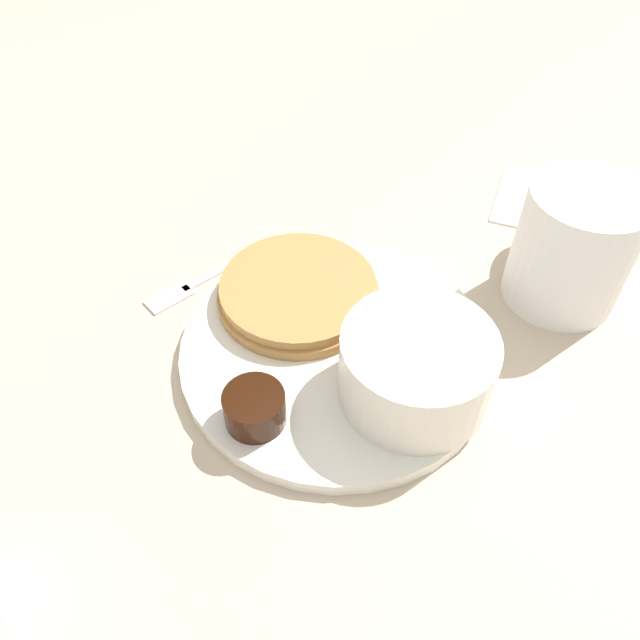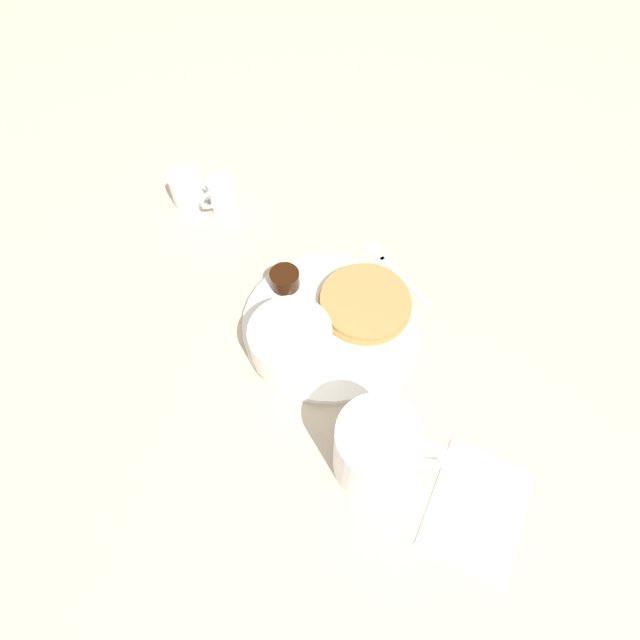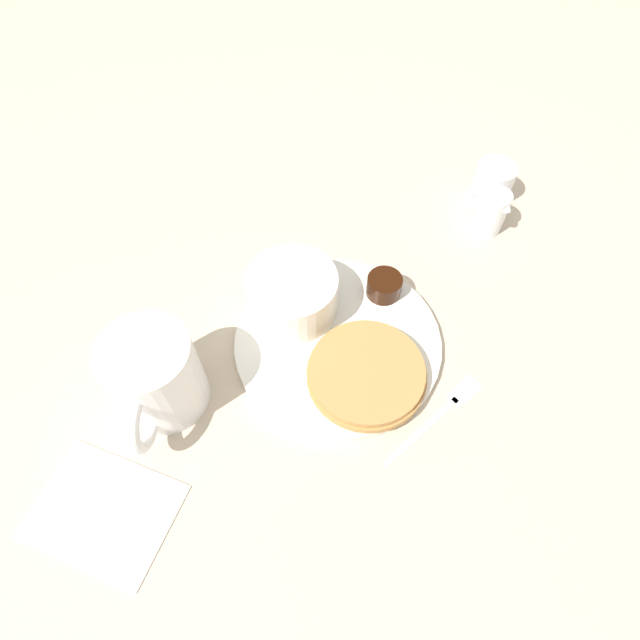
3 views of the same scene
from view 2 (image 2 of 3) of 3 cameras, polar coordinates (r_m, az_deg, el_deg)
The scene contains 11 objects.
ground_plane at distance 0.71m, azimuth 0.96°, elevation -0.65°, with size 4.00×4.00×0.00m, color #C6B299.
plate at distance 0.70m, azimuth 0.97°, elevation -0.39°, with size 0.24×0.24×0.01m.
pancake_stack at distance 0.71m, azimuth 5.16°, elevation 2.03°, with size 0.13×0.13×0.02m.
bowl at distance 0.65m, azimuth -3.37°, elevation -2.39°, with size 0.11×0.11×0.06m.
syrup_cup at distance 0.73m, azimuth -4.05°, elevation 4.68°, with size 0.04×0.04×0.03m.
butter_ramekin at distance 0.66m, azimuth -5.43°, elevation -3.27°, with size 0.04×0.04×0.04m.
coffee_mug at distance 0.58m, azimuth 6.61°, elevation -14.52°, with size 0.10×0.12×0.10m.
creamer_pitcher_near at distance 0.84m, azimuth -11.16°, elevation 13.71°, with size 0.06×0.04×0.06m.
creamer_pitcher_far at distance 0.87m, azimuth -14.86°, elevation 14.31°, with size 0.06×0.08×0.06m.
fork at distance 0.78m, azimuth 7.96°, elevation 6.19°, with size 0.05×0.15×0.00m.
napkin at distance 0.64m, azimuth 17.44°, elevation -19.85°, with size 0.16×0.13×0.00m.
Camera 2 is at (-0.29, -0.24, 0.60)m, focal length 28.00 mm.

